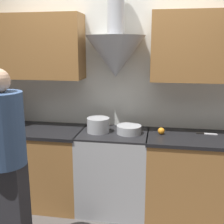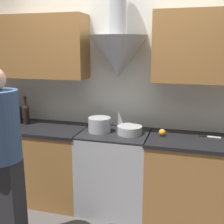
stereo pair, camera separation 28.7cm
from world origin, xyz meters
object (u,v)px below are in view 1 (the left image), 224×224
at_px(wine_bottle_4, 5,114).
at_px(wine_bottle_6, 20,115).
at_px(wine_bottle_5, 11,115).
at_px(stock_pot, 98,125).
at_px(mixing_bowl, 129,129).
at_px(person_foreground_left, 5,161).
at_px(stove_range, 114,171).
at_px(orange_fruit, 161,131).

height_order(wine_bottle_4, wine_bottle_6, wine_bottle_4).
bearing_deg(wine_bottle_6, wine_bottle_4, 174.29).
relative_size(wine_bottle_5, stock_pot, 1.34).
xyz_separation_m(mixing_bowl, person_foreground_left, (-0.90, -0.93, -0.04)).
distance_m(stock_pot, mixing_bowl, 0.34).
height_order(stock_pot, mixing_bowl, stock_pot).
bearing_deg(stove_range, mixing_bowl, -1.24).
xyz_separation_m(wine_bottle_5, mixing_bowl, (1.38, -0.06, -0.08)).
bearing_deg(stock_pot, stove_range, 3.05).
distance_m(orange_fruit, person_foreground_left, 1.57).
xyz_separation_m(wine_bottle_6, orange_fruit, (1.62, -0.03, -0.10)).
bearing_deg(wine_bottle_5, orange_fruit, -1.02).
distance_m(stove_range, wine_bottle_4, 1.43).
distance_m(wine_bottle_5, person_foreground_left, 1.11).
height_order(stove_range, mixing_bowl, mixing_bowl).
bearing_deg(wine_bottle_4, person_foreground_left, -60.14).
bearing_deg(wine_bottle_5, mixing_bowl, -2.46).
xyz_separation_m(stove_range, wine_bottle_6, (-1.11, 0.06, 0.58)).
xyz_separation_m(stove_range, wine_bottle_4, (-1.31, 0.08, 0.58)).
bearing_deg(stock_pot, person_foreground_left, -121.22).
bearing_deg(mixing_bowl, wine_bottle_6, 177.34).
bearing_deg(wine_bottle_4, stove_range, -3.31).
relative_size(mixing_bowl, orange_fruit, 3.67).
bearing_deg(orange_fruit, wine_bottle_4, 178.41).
bearing_deg(mixing_bowl, stove_range, 178.76).
relative_size(wine_bottle_6, mixing_bowl, 1.27).
distance_m(mixing_bowl, orange_fruit, 0.34).
xyz_separation_m(stove_range, stock_pot, (-0.17, -0.01, 0.52)).
distance_m(wine_bottle_5, stock_pot, 1.05).
relative_size(stock_pot, mixing_bowl, 0.92).
distance_m(mixing_bowl, person_foreground_left, 1.29).
xyz_separation_m(wine_bottle_6, mixing_bowl, (1.28, -0.06, -0.09)).
bearing_deg(person_foreground_left, wine_bottle_6, 111.05).
height_order(wine_bottle_5, stock_pot, wine_bottle_5).
xyz_separation_m(wine_bottle_4, stock_pot, (1.14, -0.08, -0.06)).
relative_size(wine_bottle_6, stock_pot, 1.38).
bearing_deg(person_foreground_left, orange_fruit, 37.88).
height_order(wine_bottle_4, mixing_bowl, wine_bottle_4).
distance_m(stove_range, mixing_bowl, 0.52).
relative_size(stove_range, wine_bottle_6, 2.69).
bearing_deg(wine_bottle_6, orange_fruit, -1.09).
relative_size(wine_bottle_5, person_foreground_left, 0.20).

